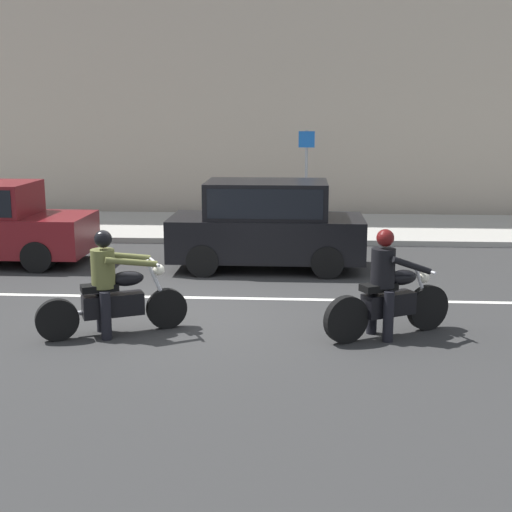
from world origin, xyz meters
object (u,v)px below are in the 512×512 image
(motorcycle_with_rider_black_leather, at_px, (388,293))
(parked_hatchback_black, at_px, (267,224))
(motorcycle_with_rider_olive, at_px, (112,292))
(street_sign_post, at_px, (306,167))

(motorcycle_with_rider_black_leather, bearing_deg, parked_hatchback_black, 114.47)
(motorcycle_with_rider_olive, xyz_separation_m, street_sign_post, (2.86, 9.81, 1.03))
(motorcycle_with_rider_black_leather, xyz_separation_m, street_sign_post, (-1.10, 9.66, 1.02))
(motorcycle_with_rider_olive, distance_m, motorcycle_with_rider_black_leather, 3.96)
(motorcycle_with_rider_olive, height_order, street_sign_post, street_sign_post)
(parked_hatchback_black, distance_m, street_sign_post, 5.51)
(parked_hatchback_black, xyz_separation_m, street_sign_post, (0.84, 5.40, 0.73))
(motorcycle_with_rider_olive, bearing_deg, street_sign_post, 73.76)
(parked_hatchback_black, height_order, street_sign_post, street_sign_post)
(motorcycle_with_rider_olive, distance_m, parked_hatchback_black, 4.87)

